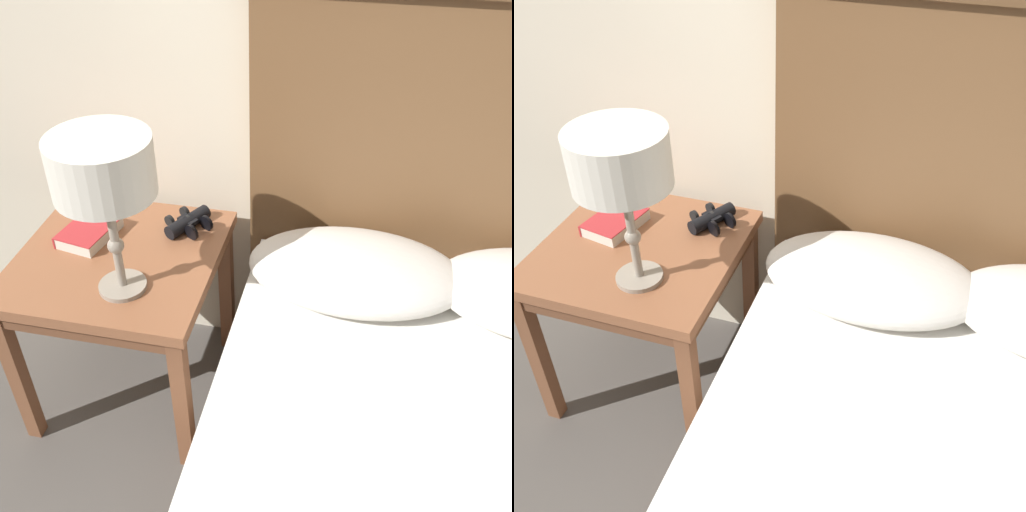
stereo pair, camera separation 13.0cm
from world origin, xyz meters
TOP-DOWN VIEW (x-y plane):
  - nightstand at (-0.48, 0.73)m, footprint 0.58×0.58m
  - table_lamp at (-0.41, 0.59)m, footprint 0.25×0.25m
  - book_on_nightstand at (-0.60, 0.79)m, footprint 0.16×0.20m
  - binoculars_pair at (-0.32, 0.90)m, footprint 0.16×0.16m

SIDE VIEW (x-z plane):
  - nightstand at x=-0.48m, z-range 0.21..0.78m
  - book_on_nightstand at x=-0.60m, z-range 0.57..0.61m
  - binoculars_pair at x=-0.32m, z-range 0.57..0.62m
  - table_lamp at x=-0.41m, z-range 0.71..1.16m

